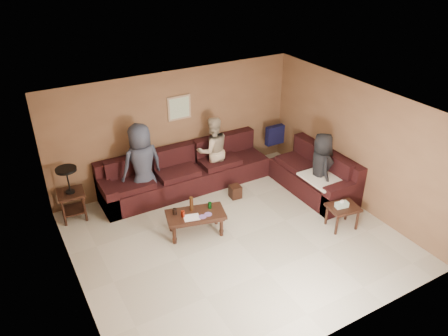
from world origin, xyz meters
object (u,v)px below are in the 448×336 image
side_table_right (343,209)px  waste_bin (235,192)px  end_table_left (70,193)px  person_right (320,168)px  person_left (142,165)px  person_middle (213,150)px  sectional_sofa (231,176)px  coffee_table (195,216)px

side_table_right → waste_bin: (-1.20, 1.88, -0.26)m
end_table_left → waste_bin: 3.27m
side_table_right → waste_bin: 2.25m
side_table_right → person_right: (0.25, 0.97, 0.35)m
waste_bin → person_left: 2.01m
person_middle → person_right: person_middle is taller
waste_bin → person_left: (-1.70, 0.77, 0.73)m
side_table_right → person_right: 1.06m
sectional_sofa → person_right: person_right is taller
person_middle → waste_bin: bearing=99.9°
coffee_table → person_middle: person_middle is taller
coffee_table → side_table_right: 2.74m
end_table_left → person_middle: 3.05m
side_table_right → person_middle: (-1.27, 2.72, 0.36)m
waste_bin → sectional_sofa: bearing=74.0°
sectional_sofa → person_left: person_left is taller
sectional_sofa → person_middle: (-0.16, 0.53, 0.43)m
coffee_table → person_left: bearing=106.4°
sectional_sofa → side_table_right: sectional_sofa is taller
waste_bin → person_left: bearing=155.7°
person_left → coffee_table: bearing=100.9°
person_right → person_middle: bearing=62.1°
person_left → person_right: 3.57m
person_right → sectional_sofa: bearing=69.2°
person_left → end_table_left: bearing=-11.3°
sectional_sofa → coffee_table: sectional_sofa is taller
end_table_left → person_right: person_right is taller
sectional_sofa → side_table_right: (1.11, -2.19, 0.07)m
side_table_right → person_middle: 3.03m
person_right → side_table_right: bearing=-173.3°
person_left → person_middle: bearing=177.0°
coffee_table → end_table_left: 2.45m
side_table_right → person_middle: person_middle is taller
sectional_sofa → waste_bin: size_ratio=17.21×
sectional_sofa → person_right: bearing=-41.9°
side_table_right → person_middle: size_ratio=0.41×
coffee_table → end_table_left: size_ratio=1.05×
side_table_right → waste_bin: size_ratio=2.30×
side_table_right → end_table_left: bearing=147.1°
person_left → person_middle: 1.64m
person_middle → person_right: bearing=135.9°
sectional_sofa → person_middle: 0.70m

